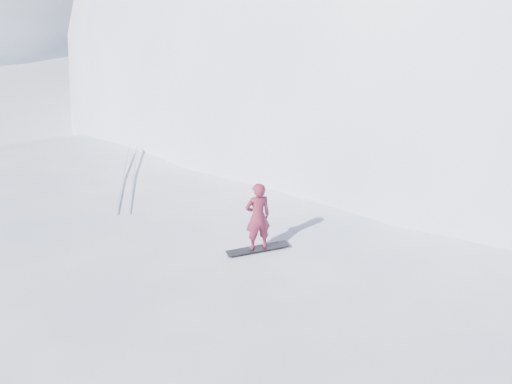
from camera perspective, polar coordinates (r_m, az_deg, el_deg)
The scene contains 9 objects.
ground at distance 13.58m, azimuth -13.90°, elevation -16.77°, with size 400.00×400.00×0.00m, color white.
near_ridge at distance 15.79m, azimuth -8.33°, elevation -9.75°, with size 36.00×28.00×4.80m, color white.
summit_peak at distance 41.81m, azimuth 25.49°, elevation 9.77°, with size 60.00×56.00×56.00m, color white.
peak_shoulder at distance 32.13m, azimuth 10.87°, elevation 7.93°, with size 28.00×24.00×18.00m, color white.
far_ridge_c at distance 127.71m, azimuth -23.25°, elevation 18.40°, with size 140.00×90.00×36.00m, color white.
wind_bumps at distance 15.32m, azimuth -14.55°, elevation -11.53°, with size 16.00×14.40×1.00m.
snowboard at distance 12.42m, azimuth 0.20°, elevation -6.47°, with size 1.59×0.30×0.03m, color black.
snowboarder at distance 11.99m, azimuth 0.21°, elevation -2.83°, with size 0.64×0.42×1.74m, color maroon.
board_tracks at distance 17.31m, azimuth -14.34°, elevation 1.95°, with size 1.18×5.96×0.04m.
Camera 1 is at (2.69, -10.04, 8.74)m, focal length 35.00 mm.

